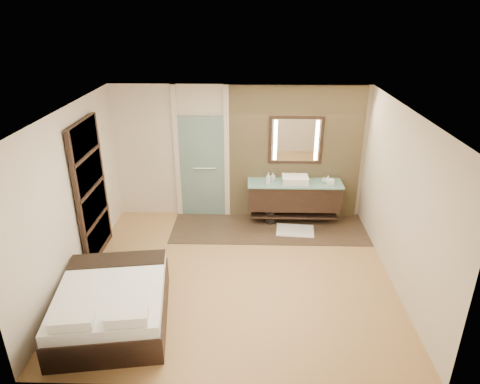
{
  "coord_description": "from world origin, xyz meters",
  "views": [
    {
      "loc": [
        0.23,
        -5.87,
        4.05
      ],
      "look_at": [
        0.06,
        0.6,
        1.22
      ],
      "focal_mm": 32.0,
      "sensor_mm": 36.0,
      "label": 1
    }
  ],
  "objects_px": {
    "bed": "(113,304)",
    "waste_bin": "(270,217)",
    "mirror_unit": "(296,140)",
    "vanity": "(294,195)"
  },
  "relations": [
    {
      "from": "bed",
      "to": "waste_bin",
      "type": "height_order",
      "value": "bed"
    },
    {
      "from": "mirror_unit",
      "to": "bed",
      "type": "distance_m",
      "value": 4.52
    },
    {
      "from": "bed",
      "to": "waste_bin",
      "type": "bearing_deg",
      "value": 44.48
    },
    {
      "from": "waste_bin",
      "to": "mirror_unit",
      "type": "bearing_deg",
      "value": 33.39
    },
    {
      "from": "vanity",
      "to": "mirror_unit",
      "type": "height_order",
      "value": "mirror_unit"
    },
    {
      "from": "mirror_unit",
      "to": "waste_bin",
      "type": "relative_size",
      "value": 3.84
    },
    {
      "from": "vanity",
      "to": "bed",
      "type": "height_order",
      "value": "vanity"
    },
    {
      "from": "mirror_unit",
      "to": "waste_bin",
      "type": "bearing_deg",
      "value": -146.61
    },
    {
      "from": "vanity",
      "to": "mirror_unit",
      "type": "bearing_deg",
      "value": 90.0
    },
    {
      "from": "vanity",
      "to": "waste_bin",
      "type": "distance_m",
      "value": 0.65
    }
  ]
}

